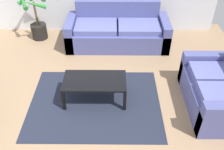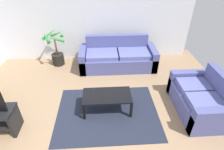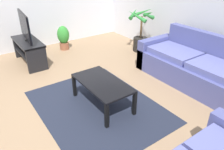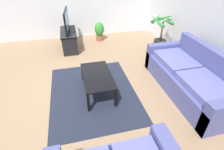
# 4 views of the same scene
# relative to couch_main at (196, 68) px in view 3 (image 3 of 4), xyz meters

# --- Properties ---
(ground_plane) EXTENTS (6.60, 6.60, 0.00)m
(ground_plane) POSITION_rel_couch_main_xyz_m (-0.66, -2.28, -0.30)
(ground_plane) COLOR #937556
(wall_back) EXTENTS (6.00, 0.06, 2.70)m
(wall_back) POSITION_rel_couch_main_xyz_m (-0.66, 0.72, 1.05)
(wall_back) COLOR silver
(wall_back) RESTS_ON ground
(couch_main) EXTENTS (2.23, 0.90, 0.90)m
(couch_main) POSITION_rel_couch_main_xyz_m (0.00, 0.00, 0.00)
(couch_main) COLOR #4C518C
(couch_main) RESTS_ON ground
(tv_stand) EXTENTS (1.10, 0.45, 0.53)m
(tv_stand) POSITION_rel_couch_main_xyz_m (-2.70, -2.28, 0.04)
(tv_stand) COLOR black
(tv_stand) RESTS_ON ground
(tv) EXTENTS (1.00, 0.14, 0.60)m
(tv) POSITION_rel_couch_main_xyz_m (-2.70, -2.28, 0.55)
(tv) COLOR black
(tv) RESTS_ON tv_stand
(coffee_table) EXTENTS (1.04, 0.55, 0.42)m
(coffee_table) POSITION_rel_couch_main_xyz_m (-0.39, -1.83, 0.06)
(coffee_table) COLOR black
(coffee_table) RESTS_ON ground
(area_rug) EXTENTS (2.20, 1.70, 0.01)m
(area_rug) POSITION_rel_couch_main_xyz_m (-0.39, -1.93, -0.30)
(area_rug) COLOR #1E2333
(area_rug) RESTS_ON ground
(potted_palm) EXTENTS (0.72, 0.75, 1.07)m
(potted_palm) POSITION_rel_couch_main_xyz_m (-1.84, 0.26, 0.13)
(potted_palm) COLOR black
(potted_palm) RESTS_ON ground
(potted_plant_small) EXTENTS (0.30, 0.30, 0.62)m
(potted_plant_small) POSITION_rel_couch_main_xyz_m (-3.08, -1.29, 0.03)
(potted_plant_small) COLOR brown
(potted_plant_small) RESTS_ON ground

